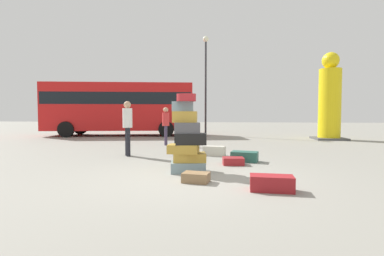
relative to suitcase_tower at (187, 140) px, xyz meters
name	(u,v)px	position (x,y,z in m)	size (l,w,h in m)	color
ground_plane	(191,177)	(0.15, -0.54, -0.74)	(80.00, 80.00, 0.00)	gray
suitcase_tower	(187,140)	(0.00, 0.00, 0.00)	(0.88, 0.66, 1.77)	gray
suitcase_black_upright_blue	(181,144)	(-0.58, 2.66, -0.39)	(0.25, 0.38, 0.70)	black
suitcase_maroon_right_side	(272,183)	(1.67, -1.42, -0.61)	(0.73, 0.36, 0.27)	maroon
suitcase_maroon_left_side	(233,161)	(1.07, 1.06, -0.64)	(0.53, 0.41, 0.19)	maroon
suitcase_teal_white_trunk	(245,157)	(1.39, 1.61, -0.60)	(0.72, 0.43, 0.28)	#26594C
suitcase_brown_foreground_near	(196,177)	(0.31, -0.95, -0.65)	(0.50, 0.35, 0.19)	olive
suitcase_cream_foreground_far	(214,151)	(0.51, 2.61, -0.59)	(0.68, 0.34, 0.30)	beige
person_bearded_onlooker	(128,123)	(-2.20, 2.23, 0.30)	(0.30, 0.31, 1.73)	black
person_tourist_with_camera	(166,123)	(-1.67, 5.45, 0.22)	(0.30, 0.33, 1.61)	#3F334C
yellow_dummy_statue	(330,101)	(6.19, 9.12, 1.27)	(1.53, 1.53, 4.49)	yellow
parked_bus	(120,106)	(-5.61, 10.50, 1.09)	(9.04, 4.06, 3.15)	red
lamp_post	(206,71)	(-0.41, 11.35, 3.26)	(0.36, 0.36, 6.12)	#333338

